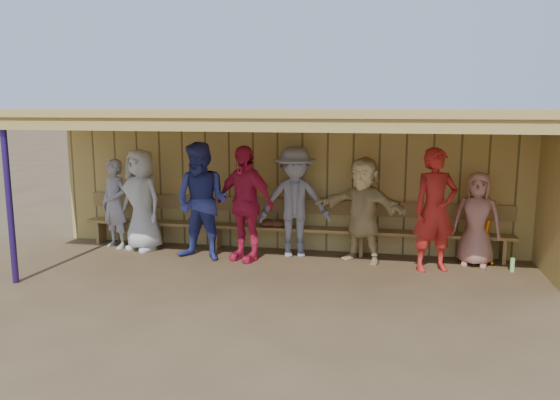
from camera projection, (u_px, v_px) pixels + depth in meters
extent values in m
plane|color=brown|center=(276.00, 269.00, 8.66)|extent=(90.00, 90.00, 0.00)
imported|color=#9C9AA2|center=(115.00, 204.00, 9.84)|extent=(0.70, 0.60, 1.62)
imported|color=silver|center=(141.00, 200.00, 9.66)|extent=(1.04, 0.87, 1.81)
imported|color=#343C91|center=(202.00, 202.00, 9.05)|extent=(1.07, 0.90, 1.97)
imported|color=#D62248|center=(244.00, 203.00, 9.02)|extent=(1.22, 0.88, 1.92)
imported|color=gray|center=(295.00, 202.00, 9.25)|extent=(1.36, 1.00, 1.89)
imported|color=#DABE7B|center=(363.00, 210.00, 8.96)|extent=(1.69, 1.09, 1.74)
imported|color=red|center=(435.00, 210.00, 8.43)|extent=(0.82, 0.68, 1.93)
imported|color=tan|center=(477.00, 219.00, 8.72)|extent=(0.84, 0.64, 1.53)
cube|color=tan|center=(291.00, 182.00, 9.76)|extent=(8.60, 0.20, 2.40)
cube|color=tan|center=(559.00, 198.00, 8.09)|extent=(0.20, 1.62, 2.40)
cube|color=#B19448|center=(276.00, 113.00, 8.24)|extent=(8.80, 3.20, 0.10)
cube|color=#B19448|center=(252.00, 125.00, 6.81)|extent=(8.80, 0.10, 0.18)
cube|color=#B19448|center=(50.00, 121.00, 8.98)|extent=(0.08, 3.00, 0.16)
cube|color=#B19448|center=(103.00, 121.00, 8.80)|extent=(0.08, 3.00, 0.16)
cube|color=#B19448|center=(158.00, 121.00, 8.62)|extent=(0.08, 3.00, 0.16)
cube|color=#B19448|center=(216.00, 122.00, 8.44)|extent=(0.08, 3.00, 0.16)
cube|color=#B19448|center=(276.00, 122.00, 8.26)|extent=(0.08, 3.00, 0.16)
cube|color=#B19448|center=(338.00, 122.00, 8.08)|extent=(0.08, 3.00, 0.16)
cube|color=#B19448|center=(404.00, 123.00, 7.90)|extent=(0.08, 3.00, 0.16)
cube|color=#B19448|center=(472.00, 123.00, 7.72)|extent=(0.08, 3.00, 0.16)
cube|color=#B19448|center=(544.00, 124.00, 7.54)|extent=(0.08, 3.00, 0.16)
cylinder|color=navy|center=(9.00, 202.00, 7.78)|extent=(0.09, 0.09, 2.40)
cube|color=#9F7D44|center=(288.00, 228.00, 9.61)|extent=(7.60, 0.32, 0.05)
cube|color=#9F7D44|center=(289.00, 206.00, 9.70)|extent=(7.60, 0.04, 0.26)
cube|color=#9F7D44|center=(101.00, 232.00, 10.33)|extent=(0.06, 0.29, 0.40)
cube|color=#9F7D44|center=(218.00, 237.00, 9.89)|extent=(0.06, 0.29, 0.40)
cube|color=#9F7D44|center=(361.00, 244.00, 9.40)|extent=(0.06, 0.29, 0.40)
cube|color=#9F7D44|center=(503.00, 251.00, 8.97)|extent=(0.06, 0.29, 0.40)
cylinder|color=orange|center=(484.00, 241.00, 8.80)|extent=(0.13, 0.41, 0.80)
sphere|color=orange|center=(492.00, 263.00, 8.84)|extent=(0.08, 0.08, 0.08)
ellipsoid|color=#593319|center=(197.00, 220.00, 9.86)|extent=(0.30, 0.24, 0.14)
ellipsoid|color=#593319|center=(267.00, 223.00, 9.61)|extent=(0.30, 0.24, 0.14)
ellipsoid|color=#593319|center=(278.00, 223.00, 9.58)|extent=(0.30, 0.24, 0.14)
cylinder|color=#78BC5E|center=(442.00, 226.00, 9.14)|extent=(0.07, 0.07, 0.22)
cylinder|color=gold|center=(486.00, 228.00, 9.00)|extent=(0.07, 0.07, 0.22)
cylinder|color=#91D66B|center=(512.00, 265.00, 8.49)|extent=(0.07, 0.07, 0.22)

